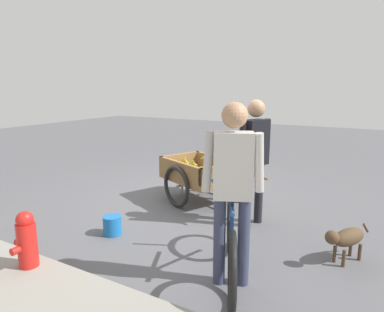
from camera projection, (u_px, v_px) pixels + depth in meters
ground_plane at (187, 203)px, 5.34m from camera, size 24.00×24.00×0.00m
fruit_cart at (199, 175)px, 5.34m from camera, size 1.82×1.36×0.73m
vendor_person at (255, 151)px, 4.33m from camera, size 0.32×0.51×1.64m
bicycle at (231, 241)px, 3.25m from camera, size 0.77×1.54×0.85m
cyclist_person at (233, 179)px, 2.97m from camera, size 0.48×0.34×1.68m
dog at (346, 238)px, 3.49m from camera, size 0.39×0.60×0.40m
fire_hydrant at (27, 245)px, 3.19m from camera, size 0.25×0.25×0.67m
plastic_bucket at (112, 225)px, 4.19m from camera, size 0.23×0.23×0.24m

